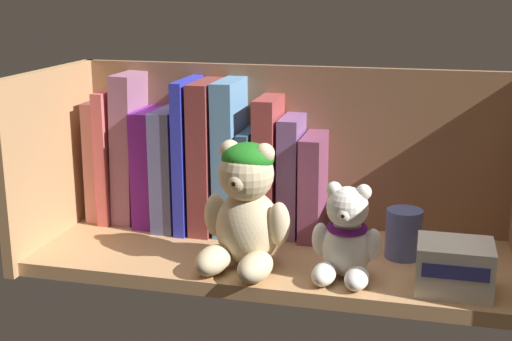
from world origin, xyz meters
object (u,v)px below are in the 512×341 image
at_px(book_0, 101,159).
at_px(book_8, 251,179).
at_px(book_1, 114,154).
at_px(small_product_box, 454,267).
at_px(book_2, 131,147).
at_px(book_3, 153,165).
at_px(pillar_candle, 404,234).
at_px(book_7, 233,154).
at_px(book_10, 292,175).
at_px(teddy_bear_larger, 246,209).
at_px(book_5, 193,152).
at_px(teddy_bear_smaller, 346,238).
at_px(book_4, 175,165).
at_px(book_9, 270,164).
at_px(book_11, 315,184).
at_px(book_6, 211,154).

xyz_separation_m(book_0, book_8, (0.25, 0.00, -0.02)).
xyz_separation_m(book_1, small_product_box, (0.54, -0.17, -0.07)).
height_order(book_2, book_3, book_2).
distance_m(book_1, pillar_candle, 0.48).
relative_size(book_2, small_product_box, 2.55).
relative_size(book_7, book_10, 1.29).
xyz_separation_m(teddy_bear_larger, small_product_box, (0.27, -0.01, -0.05)).
bearing_deg(book_5, book_3, 180.00).
distance_m(book_10, small_product_box, 0.30).
bearing_deg(small_product_box, teddy_bear_smaller, 176.78).
distance_m(book_4, small_product_box, 0.47).
bearing_deg(pillar_candle, book_3, 170.41).
distance_m(book_2, pillar_candle, 0.45).
bearing_deg(book_10, book_9, 180.00).
bearing_deg(small_product_box, pillar_candle, 124.33).
bearing_deg(teddy_bear_larger, book_7, 111.71).
xyz_separation_m(teddy_bear_smaller, pillar_candle, (0.07, 0.09, -0.02)).
bearing_deg(book_4, teddy_bear_smaller, -28.28).
distance_m(book_3, teddy_bear_smaller, 0.37).
height_order(book_1, book_9, book_1).
distance_m(book_9, book_11, 0.08).
relative_size(book_4, small_product_box, 2.01).
height_order(book_2, book_11, book_2).
xyz_separation_m(book_1, book_5, (0.13, 0.00, 0.01)).
bearing_deg(book_4, book_2, 180.00).
relative_size(book_6, teddy_bear_smaller, 1.83).
xyz_separation_m(book_0, book_11, (0.35, 0.00, -0.02)).
bearing_deg(book_8, pillar_candle, -15.88).
xyz_separation_m(book_9, book_11, (0.07, 0.00, -0.03)).
xyz_separation_m(book_4, book_11, (0.23, 0.00, -0.02)).
height_order(pillar_candle, small_product_box, pillar_candle).
relative_size(book_3, teddy_bear_smaller, 1.45).
relative_size(book_1, book_9, 1.01).
bearing_deg(book_7, book_10, 0.00).
relative_size(book_2, book_5, 1.01).
relative_size(book_11, pillar_candle, 2.25).
relative_size(book_4, book_8, 1.17).
distance_m(pillar_candle, small_product_box, 0.12).
relative_size(book_9, teddy_bear_larger, 1.22).
distance_m(book_1, book_11, 0.33).
relative_size(book_1, teddy_bear_larger, 1.23).
relative_size(teddy_bear_larger, teddy_bear_smaller, 1.35).
height_order(book_0, book_9, book_9).
bearing_deg(book_5, teddy_bear_larger, -50.12).
height_order(book_3, book_6, book_6).
height_order(book_10, teddy_bear_smaller, book_10).
bearing_deg(book_11, small_product_box, -38.89).
bearing_deg(book_6, book_8, 0.00).
relative_size(book_3, book_4, 0.98).
xyz_separation_m(book_0, teddy_bear_smaller, (0.42, -0.16, -0.04)).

